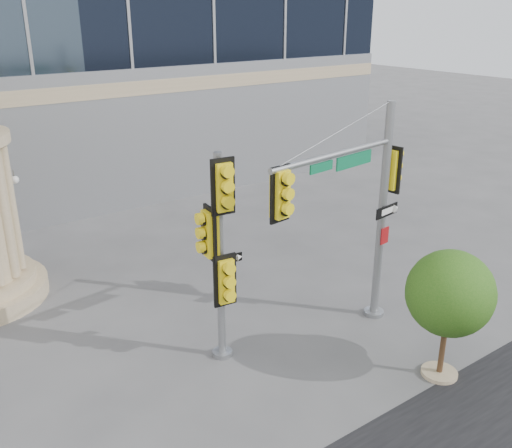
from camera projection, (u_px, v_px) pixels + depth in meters
ground at (315, 373)px, 13.96m from camera, size 120.00×120.00×0.00m
main_signal_pole at (359, 198)px, 14.56m from camera, size 4.78×1.05×6.17m
secondary_signal_pole at (220, 245)px, 13.45m from camera, size 0.92×0.75×5.35m
street_tree at (450, 296)px, 13.19m from camera, size 2.09×2.04×3.25m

